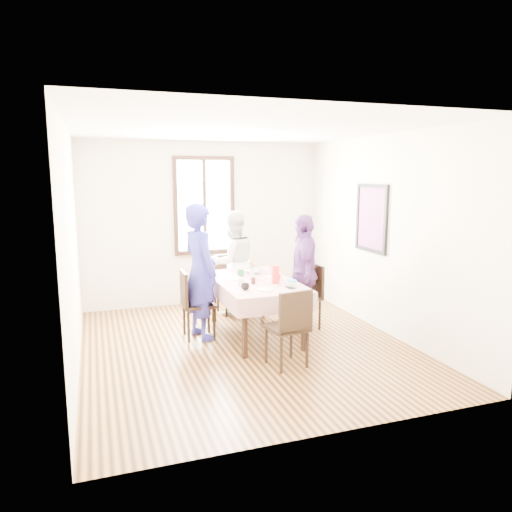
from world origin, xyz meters
The scene contains 31 objects.
ground centered at (0.00, 0.00, 0.00)m, with size 4.50×4.50×0.00m, color black.
back_wall centered at (0.00, 2.25, 1.35)m, with size 4.00×4.00×0.00m, color beige.
right_wall centered at (2.00, 0.00, 1.35)m, with size 4.50×4.50×0.00m, color beige.
window_frame centered at (0.00, 2.23, 1.65)m, with size 1.02×0.06×1.62m, color black.
window_pane centered at (0.00, 2.24, 1.65)m, with size 0.90×0.02×1.50m, color white.
art_poster centered at (1.98, 0.30, 1.55)m, with size 0.04×0.76×0.96m, color red.
dining_table centered at (0.25, 0.36, 0.38)m, with size 0.89×1.63×0.75m, color black.
tablecloth centered at (0.25, 0.36, 0.76)m, with size 1.01×1.75×0.01m, color maroon.
chair_left centered at (-0.49, 0.51, 0.46)m, with size 0.42×0.42×0.91m, color black.
chair_right centered at (0.99, 0.41, 0.46)m, with size 0.42×0.42×0.91m, color black.
chair_far centered at (0.25, 1.48, 0.46)m, with size 0.42×0.42×0.91m, color black.
chair_near centered at (0.25, -0.76, 0.46)m, with size 0.42×0.42×0.91m, color black.
person_left centered at (-0.47, 0.51, 0.90)m, with size 0.66×0.43×1.80m, color navy.
person_far centered at (0.25, 1.46, 0.81)m, with size 0.79×0.61×1.62m, color white.
person_right centered at (0.97, 0.41, 0.81)m, with size 0.95×0.40×1.63m, color #5E3174.
mug_black centered at (-0.04, -0.12, 0.80)m, with size 0.10×0.10×0.08m, color black.
mug_flag centered at (0.54, 0.25, 0.80)m, with size 0.08×0.08×0.08m, color red.
mug_green centered at (0.16, 0.70, 0.80)m, with size 0.10×0.10×0.08m, color #0C7226.
serving_bowl centered at (0.36, 0.79, 0.79)m, with size 0.21×0.21×0.05m, color white.
juice_carton centered at (0.44, 0.08, 0.88)m, with size 0.08×0.08×0.24m, color red.
butter_tub centered at (0.58, -0.12, 0.80)m, with size 0.14×0.14×0.07m, color white.
jam_jar centered at (0.16, 0.17, 0.80)m, with size 0.06×0.06×0.08m, color black.
drinking_glass centered at (-0.02, 0.12, 0.81)m, with size 0.06×0.06×0.09m, color silver.
smartphone centered at (0.53, -0.20, 0.77)m, with size 0.08×0.16×0.01m, color black.
flower_vase centered at (0.24, 0.45, 0.83)m, with size 0.07×0.07×0.14m, color silver.
plate_left centered at (-0.02, 0.49, 0.77)m, with size 0.20×0.20×0.01m, color white.
plate_right centered at (0.53, 0.44, 0.77)m, with size 0.20×0.20×0.01m, color white.
plate_far centered at (0.28, 0.99, 0.77)m, with size 0.20×0.20×0.01m, color white.
plate_near centered at (0.19, -0.20, 0.77)m, with size 0.20×0.20×0.01m, color white.
butter_lid centered at (0.58, -0.12, 0.84)m, with size 0.12×0.12×0.01m, color blue.
flower_bunch centered at (0.24, 0.45, 0.95)m, with size 0.09×0.09×0.10m, color yellow, non-canonical shape.
Camera 1 is at (-1.76, -5.58, 2.16)m, focal length 33.61 mm.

